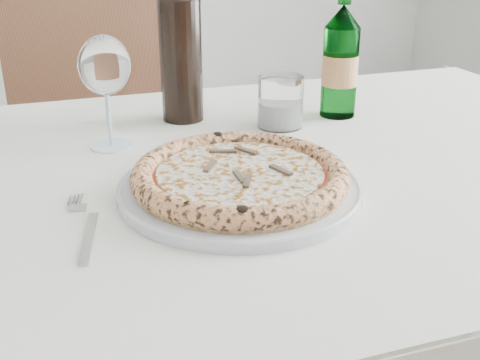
# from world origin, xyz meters

# --- Properties ---
(dining_table) EXTENTS (1.59, 0.99, 0.76)m
(dining_table) POSITION_xyz_m (0.01, 0.24, 0.67)
(dining_table) COLOR brown
(dining_table) RESTS_ON floor
(chair_far) EXTENTS (0.46, 0.46, 0.93)m
(chair_far) POSITION_xyz_m (-0.04, 1.06, 0.53)
(chair_far) COLOR brown
(chair_far) RESTS_ON floor
(plate) EXTENTS (0.33, 0.33, 0.02)m
(plate) POSITION_xyz_m (0.01, 0.14, 0.76)
(plate) COLOR silver
(plate) RESTS_ON dining_table
(pizza) EXTENTS (0.29, 0.29, 0.03)m
(pizza) POSITION_xyz_m (0.01, 0.14, 0.78)
(pizza) COLOR tan
(pizza) RESTS_ON plate
(fork) EXTENTS (0.04, 0.17, 0.00)m
(fork) POSITION_xyz_m (-0.20, 0.12, 0.76)
(fork) COLOR #A9A9A9
(fork) RESTS_ON dining_table
(wine_glass) EXTENTS (0.08, 0.08, 0.18)m
(wine_glass) POSITION_xyz_m (-0.12, 0.39, 0.89)
(wine_glass) COLOR silver
(wine_glass) RESTS_ON dining_table
(tumbler) EXTENTS (0.08, 0.08, 0.09)m
(tumbler) POSITION_xyz_m (0.19, 0.39, 0.80)
(tumbler) COLOR white
(tumbler) RESTS_ON dining_table
(beer_bottle) EXTENTS (0.07, 0.07, 0.26)m
(beer_bottle) POSITION_xyz_m (0.32, 0.41, 0.86)
(beer_bottle) COLOR #308943
(beer_bottle) RESTS_ON dining_table
(wine_bottle) EXTENTS (0.08, 0.08, 0.31)m
(wine_bottle) POSITION_xyz_m (0.04, 0.49, 0.89)
(wine_bottle) COLOR black
(wine_bottle) RESTS_ON dining_table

